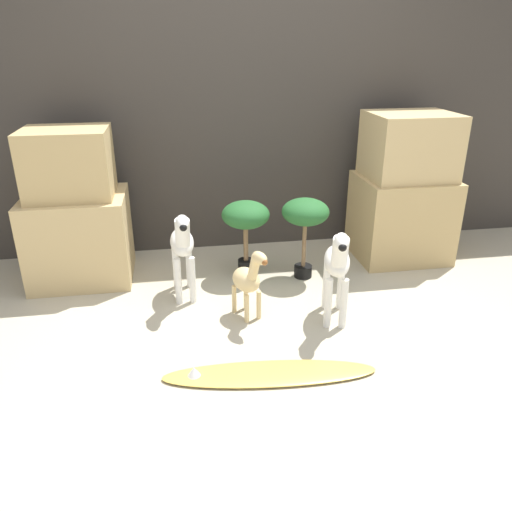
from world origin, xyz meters
The scene contains 10 objects.
ground_plane centered at (0.00, 0.00, 0.00)m, with size 14.00×14.00×0.00m, color #B2A88E.
wall_back centered at (0.00, 1.55, 1.10)m, with size 6.40×0.08×2.20m.
rock_pillar_left centered at (-1.21, 1.08, 0.48)m, with size 0.68×0.58×1.07m.
rock_pillar_right centered at (1.21, 1.08, 0.52)m, with size 0.68×0.58×1.11m.
zebra_right centered at (0.40, 0.19, 0.38)m, with size 0.23×0.46×0.63m.
zebra_left centered at (-0.49, 0.65, 0.38)m, with size 0.17×0.46×0.63m.
giraffe_figurine centered at (-0.12, 0.32, 0.27)m, with size 0.22×0.33×0.48m.
potted_palm_front centered at (-0.04, 0.92, 0.43)m, with size 0.34×0.34×0.56m.
potted_palm_back centered at (0.37, 0.82, 0.46)m, with size 0.33×0.33×0.59m.
surfboard centered at (-0.11, -0.29, 0.01)m, with size 1.13×0.33×0.07m.
Camera 1 is at (-0.52, -2.37, 1.60)m, focal length 35.00 mm.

